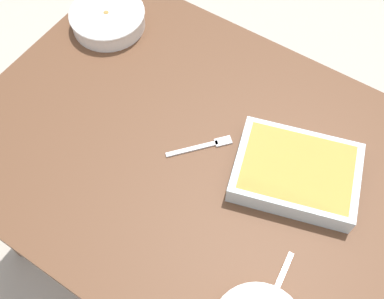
% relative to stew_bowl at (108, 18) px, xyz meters
% --- Properties ---
extents(ground_plane, '(6.00, 6.00, 0.00)m').
position_rel_stew_bowl_xyz_m(ground_plane, '(0.46, -0.23, -0.77)').
color(ground_plane, '#B2A899').
extents(dining_table, '(1.20, 0.90, 0.74)m').
position_rel_stew_bowl_xyz_m(dining_table, '(0.46, -0.23, -0.12)').
color(dining_table, brown).
rests_on(dining_table, ground_plane).
extents(stew_bowl, '(0.23, 0.23, 0.06)m').
position_rel_stew_bowl_xyz_m(stew_bowl, '(0.00, 0.00, 0.00)').
color(stew_bowl, white).
rests_on(stew_bowl, dining_table).
extents(baking_dish, '(0.35, 0.30, 0.06)m').
position_rel_stew_bowl_xyz_m(baking_dish, '(0.72, -0.16, 0.00)').
color(baking_dish, silver).
rests_on(baking_dish, dining_table).
extents(spoon_by_stew, '(0.15, 0.13, 0.01)m').
position_rel_stew_bowl_xyz_m(spoon_by_stew, '(-0.03, -0.03, -0.03)').
color(spoon_by_stew, silver).
rests_on(spoon_by_stew, dining_table).
extents(spoon_by_broccoli, '(0.04, 0.18, 0.01)m').
position_rel_stew_bowl_xyz_m(spoon_by_broccoli, '(0.81, -0.45, -0.03)').
color(spoon_by_broccoli, silver).
rests_on(spoon_by_broccoli, dining_table).
extents(fork_on_table, '(0.13, 0.15, 0.01)m').
position_rel_stew_bowl_xyz_m(fork_on_table, '(0.48, -0.21, -0.03)').
color(fork_on_table, silver).
rests_on(fork_on_table, dining_table).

